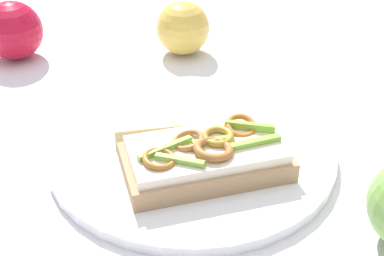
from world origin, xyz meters
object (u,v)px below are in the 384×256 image
at_px(plate, 192,148).
at_px(apple_1, 183,28).
at_px(sandwich, 206,157).
at_px(bread_slice_side, 180,111).
at_px(apple_0, 13,31).

relative_size(plate, apple_1, 3.94).
height_order(sandwich, bread_slice_side, sandwich).
relative_size(sandwich, bread_slice_side, 1.12).
xyz_separation_m(sandwich, bread_slice_side, (0.01, 0.10, -0.00)).
xyz_separation_m(bread_slice_side, apple_0, (-0.14, 0.27, 0.02)).
bearing_deg(sandwich, plate, -89.67).
height_order(sandwich, apple_0, apple_0).
bearing_deg(plate, apple_1, 69.27).
xyz_separation_m(bread_slice_side, apple_1, (0.08, 0.19, 0.01)).
xyz_separation_m(plate, sandwich, (-0.01, -0.05, 0.02)).
height_order(plate, sandwich, sandwich).
relative_size(sandwich, apple_1, 2.21).
bearing_deg(apple_0, sandwich, -70.37).
bearing_deg(sandwich, apple_0, -62.56).
xyz_separation_m(sandwich, apple_0, (-0.13, 0.37, 0.01)).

